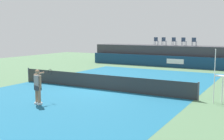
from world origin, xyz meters
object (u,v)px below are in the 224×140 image
object	(u,v)px
spectator_chair_center	(174,41)
spectator_chair_far_right	(194,41)
spectator_chair_left	(164,41)
spectator_chair_right	(184,41)
umpire_chair	(217,72)
tennis_player	(38,85)
net_post_near	(29,75)
spectator_chair_far_left	(156,41)
net_post_far	(198,91)

from	to	relation	value
spectator_chair_center	spectator_chair_far_right	xyz separation A→B (m)	(2.21, -0.23, 0.00)
spectator_chair_left	spectator_chair_right	world-z (taller)	same
spectator_chair_center	umpire_chair	xyz separation A→B (m)	(7.01, -15.38, -1.11)
spectator_chair_left	tennis_player	world-z (taller)	spectator_chair_left
umpire_chair	tennis_player	xyz separation A→B (m)	(-7.75, -4.72, -0.63)
spectator_chair_far_right	net_post_near	bearing A→B (deg)	-119.29
spectator_chair_left	spectator_chair_far_left	bearing A→B (deg)	172.39
spectator_chair_far_right	umpire_chair	xyz separation A→B (m)	(4.79, -15.16, -1.11)
tennis_player	spectator_chair_center	bearing A→B (deg)	87.89
spectator_chair_left	net_post_near	size ratio (longest dim) A/B	0.89
spectator_chair_far_left	spectator_chair_center	distance (m)	2.06
spectator_chair_right	tennis_player	world-z (taller)	spectator_chair_right
spectator_chair_right	tennis_player	xyz separation A→B (m)	(-1.83, -19.98, -1.73)
spectator_chair_left	spectator_chair_right	distance (m)	2.20
spectator_chair_left	net_post_far	bearing A→B (deg)	-64.55
spectator_chair_far_left	spectator_chair_left	bearing A→B (deg)	-7.61
umpire_chair	spectator_chair_right	bearing A→B (deg)	111.19
tennis_player	umpire_chair	bearing A→B (deg)	31.35
umpire_chair	net_post_far	xyz separation A→B (m)	(-0.88, 0.02, -1.09)
umpire_chair	tennis_player	size ratio (longest dim) A/B	1.56
spectator_chair_center	spectator_chair_left	bearing A→B (deg)	-171.95
spectator_chair_left	spectator_chair_right	bearing A→B (deg)	0.98
spectator_chair_left	umpire_chair	distance (m)	17.29
net_post_near	spectator_chair_far_right	bearing A→B (deg)	60.71
spectator_chair_right	tennis_player	distance (m)	20.14
spectator_chair_left	spectator_chair_right	size ratio (longest dim) A/B	1.00
umpire_chair	net_post_near	world-z (taller)	umpire_chair
spectator_chair_right	net_post_far	size ratio (longest dim) A/B	0.89
net_post_far	spectator_chair_right	bearing A→B (deg)	108.27
spectator_chair_far_right	spectator_chair_far_left	bearing A→B (deg)	177.37
spectator_chair_far_left	spectator_chair_left	size ratio (longest dim) A/B	1.00
spectator_chair_far_right	net_post_near	size ratio (longest dim) A/B	0.89
spectator_chair_right	umpire_chair	world-z (taller)	spectator_chair_right
net_post_far	tennis_player	world-z (taller)	tennis_player
umpire_chair	net_post_far	bearing A→B (deg)	178.68
spectator_chair_center	spectator_chair_far_left	bearing A→B (deg)	-179.16
spectator_chair_left	net_post_near	world-z (taller)	spectator_chair_left
spectator_chair_far_right	tennis_player	world-z (taller)	spectator_chair_far_right
spectator_chair_right	spectator_chair_far_left	bearing A→B (deg)	178.38
spectator_chair_left	tennis_player	xyz separation A→B (m)	(0.37, -19.95, -1.73)
spectator_chair_left	net_post_far	world-z (taller)	spectator_chair_left
net_post_near	spectator_chair_far_left	bearing A→B (deg)	74.63
spectator_chair_left	umpire_chair	world-z (taller)	spectator_chair_left
net_post_near	spectator_chair_center	bearing A→B (deg)	67.78
umpire_chair	spectator_chair_center	bearing A→B (deg)	114.49
spectator_chair_right	net_post_near	size ratio (longest dim) A/B	0.89
net_post_near	tennis_player	xyz separation A→B (m)	(5.54, -4.74, 0.46)
spectator_chair_far_right	net_post_near	distance (m)	17.49
umpire_chair	net_post_far	distance (m)	1.40
spectator_chair_far_right	spectator_chair_right	bearing A→B (deg)	174.57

